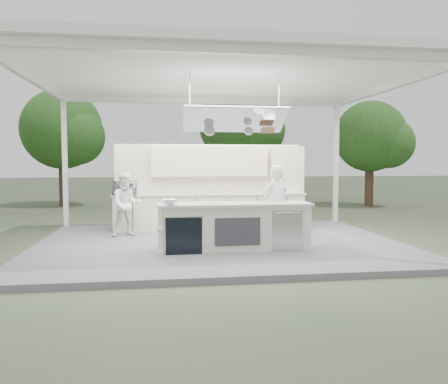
{
  "coord_description": "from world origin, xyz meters",
  "views": [
    {
      "loc": [
        -1.24,
        -9.58,
        1.91
      ],
      "look_at": [
        0.16,
        0.4,
        1.21
      ],
      "focal_mm": 35.0,
      "sensor_mm": 36.0,
      "label": 1
    }
  ],
  "objects": [
    {
      "name": "stage_deck",
      "position": [
        0.0,
        0.0,
        0.06
      ],
      "size": [
        8.0,
        6.0,
        0.12
      ],
      "primitive_type": "cube",
      "color": "#5B5C60",
      "rests_on": "ground"
    },
    {
      "name": "head_chef",
      "position": [
        1.14,
        -0.51,
        0.98
      ],
      "size": [
        0.74,
        0.62,
        1.72
      ],
      "primitive_type": "imported",
      "rotation": [
        0.0,
        0.0,
        3.55
      ],
      "color": "white",
      "rests_on": "stage_deck"
    },
    {
      "name": "tree_cluster",
      "position": [
        -0.16,
        9.77,
        3.29
      ],
      "size": [
        19.55,
        9.4,
        5.85
      ],
      "color": "#453022",
      "rests_on": "ground"
    },
    {
      "name": "ground",
      "position": [
        0.0,
        0.0,
        0.0
      ],
      "size": [
        90.0,
        90.0,
        0.0
      ],
      "primitive_type": "plane",
      "color": "#475037",
      "rests_on": "ground"
    },
    {
      "name": "bowl_small",
      "position": [
        -1.1,
        -1.15,
        1.1
      ],
      "size": [
        0.25,
        0.25,
        0.06
      ],
      "primitive_type": "imported",
      "rotation": [
        0.0,
        0.0,
        0.21
      ],
      "color": "silver",
      "rests_on": "demo_island"
    },
    {
      "name": "bowl_large",
      "position": [
        -1.1,
        -0.73,
        1.11
      ],
      "size": [
        0.4,
        0.4,
        0.08
      ],
      "primitive_type": "imported",
      "rotation": [
        0.0,
        0.0,
        0.2
      ],
      "color": "#ACAEB3",
      "rests_on": "demo_island"
    },
    {
      "name": "demo_island",
      "position": [
        0.18,
        -0.91,
        0.6
      ],
      "size": [
        3.1,
        0.79,
        0.95
      ],
      "color": "beige",
      "rests_on": "stage_deck"
    },
    {
      "name": "sous_chef",
      "position": [
        -2.1,
        1.02,
        0.88
      ],
      "size": [
        0.85,
        0.73,
        1.53
      ],
      "primitive_type": "imported",
      "rotation": [
        0.0,
        0.0,
        0.23
      ],
      "color": "white",
      "rests_on": "stage_deck"
    },
    {
      "name": "back_wall_unit",
      "position": [
        0.44,
        2.11,
        1.57
      ],
      "size": [
        5.05,
        0.48,
        2.25
      ],
      "color": "beige",
      "rests_on": "stage_deck"
    },
    {
      "name": "toaster_oven",
      "position": [
        -2.2,
        1.7,
        1.24
      ],
      "size": [
        0.61,
        0.42,
        0.33
      ],
      "primitive_type": "imported",
      "rotation": [
        0.0,
        0.0,
        -0.03
      ],
      "color": "silver",
      "rests_on": "back_counter"
    },
    {
      "name": "back_counter",
      "position": [
        0.0,
        1.9,
        0.6
      ],
      "size": [
        5.08,
        0.72,
        0.95
      ],
      "color": "beige",
      "rests_on": "stage_deck"
    },
    {
      "name": "tent",
      "position": [
        0.0,
        -0.01,
        3.71
      ],
      "size": [
        8.2,
        6.2,
        3.86
      ],
      "color": "white",
      "rests_on": "ground"
    }
  ]
}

